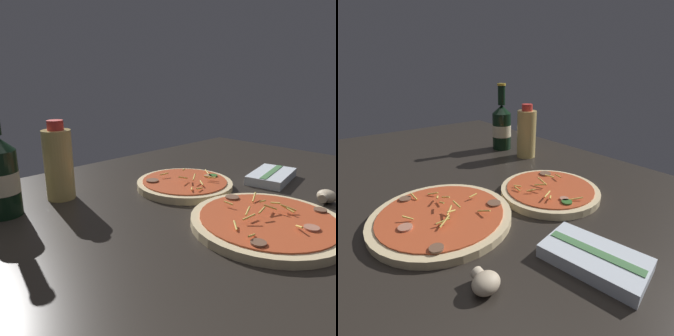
% 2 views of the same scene
% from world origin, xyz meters
% --- Properties ---
extents(counter_slab, '(1.60, 0.90, 0.03)m').
position_xyz_m(counter_slab, '(0.00, 0.00, 0.01)').
color(counter_slab, '#28231E').
rests_on(counter_slab, ground).
extents(pizza_near, '(0.29, 0.29, 0.04)m').
position_xyz_m(pizza_near, '(0.09, -0.20, 0.03)').
color(pizza_near, beige).
rests_on(pizza_near, counter_slab).
extents(pizza_far, '(0.25, 0.25, 0.05)m').
position_xyz_m(pizza_far, '(0.14, 0.07, 0.04)').
color(pizza_far, beige).
rests_on(pizza_far, counter_slab).
extents(beer_bottle, '(0.07, 0.07, 0.25)m').
position_xyz_m(beer_bottle, '(-0.25, 0.21, 0.11)').
color(beer_bottle, black).
rests_on(beer_bottle, counter_slab).
extents(oil_bottle, '(0.07, 0.07, 0.19)m').
position_xyz_m(oil_bottle, '(-0.12, 0.22, 0.11)').
color(oil_bottle, '#D6B766').
rests_on(oil_bottle, counter_slab).
extents(mushroom_left, '(0.05, 0.04, 0.03)m').
position_xyz_m(mushroom_left, '(0.30, -0.23, 0.04)').
color(mushroom_left, beige).
rests_on(mushroom_left, counter_slab).
extents(dish_towel, '(0.18, 0.13, 0.03)m').
position_xyz_m(dish_towel, '(0.36, -0.06, 0.04)').
color(dish_towel, silver).
rests_on(dish_towel, counter_slab).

